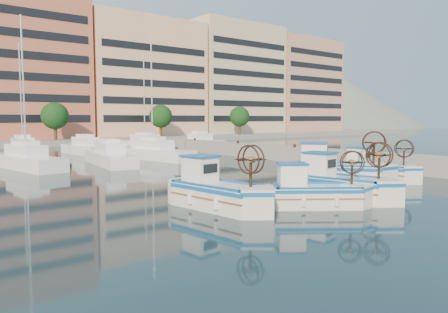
% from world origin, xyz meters
% --- Properties ---
extents(ground, '(300.00, 300.00, 0.00)m').
position_xyz_m(ground, '(0.00, 0.00, 0.00)').
color(ground, '#18313F').
rests_on(ground, ground).
extents(quay, '(3.00, 60.00, 1.20)m').
position_xyz_m(quay, '(13.00, 8.00, 0.60)').
color(quay, gray).
rests_on(quay, ground).
extents(waterfront, '(180.00, 40.00, 25.60)m').
position_xyz_m(waterfront, '(9.23, 65.04, 11.10)').
color(waterfront, gray).
rests_on(waterfront, ground).
extents(hill_east, '(160.00, 160.00, 50.00)m').
position_xyz_m(hill_east, '(140.00, 110.00, 0.00)').
color(hill_east, slate).
rests_on(hill_east, ground).
extents(yacht_marina, '(39.64, 22.95, 11.50)m').
position_xyz_m(yacht_marina, '(-3.18, 28.07, 0.53)').
color(yacht_marina, white).
rests_on(yacht_marina, ground).
extents(fishing_boat_a, '(2.32, 4.59, 2.80)m').
position_xyz_m(fishing_boat_a, '(-5.48, 1.50, 0.77)').
color(fishing_boat_a, silver).
rests_on(fishing_boat_a, ground).
extents(fishing_boat_b, '(3.96, 3.51, 2.45)m').
position_xyz_m(fishing_boat_b, '(-2.09, -0.88, 0.68)').
color(fishing_boat_b, silver).
rests_on(fishing_boat_b, ground).
extents(fishing_boat_c, '(2.57, 4.59, 2.78)m').
position_xyz_m(fishing_boat_c, '(0.42, -0.35, 0.77)').
color(fishing_boat_c, silver).
rests_on(fishing_boat_c, ground).
extents(fishing_boat_d, '(4.58, 4.97, 3.11)m').
position_xyz_m(fishing_boat_d, '(3.91, 2.59, 0.86)').
color(fishing_boat_d, silver).
rests_on(fishing_boat_d, ground).
extents(fishing_boat_e, '(2.51, 4.27, 2.58)m').
position_xyz_m(fishing_boat_e, '(7.23, 2.17, 0.71)').
color(fishing_boat_e, silver).
rests_on(fishing_boat_e, ground).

